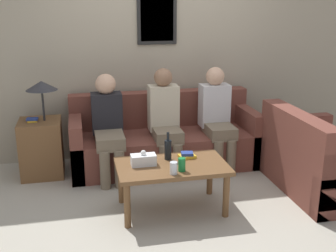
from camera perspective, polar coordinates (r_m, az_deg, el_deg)
The scene contains 14 objects.
ground_plane at distance 4.72m, azimuth 0.71°, elevation -7.29°, with size 16.00×16.00×0.00m, color #ADA899.
wall_back at distance 5.26m, azimuth -1.56°, elevation 9.99°, with size 9.00×0.08×2.60m.
couch_main at distance 5.07m, azimuth -0.54°, elevation -1.97°, with size 2.20×0.82×0.85m.
couch_side at distance 4.65m, azimuth 19.62°, elevation -4.73°, with size 0.82×1.28×0.85m.
coffee_table at distance 3.94m, azimuth 0.53°, elevation -6.09°, with size 1.03×0.61×0.46m.
side_table_with_lamp at distance 4.93m, azimuth -16.74°, elevation -2.24°, with size 0.46×0.46×1.08m.
wine_bottle at distance 4.01m, azimuth -0.00°, elevation -3.14°, with size 0.07×0.07×0.27m.
drinking_glass at distance 3.69m, azimuth 0.77°, elevation -5.72°, with size 0.07×0.07×0.11m.
book_stack at distance 4.08m, azimuth 2.60°, elevation -3.98°, with size 0.17×0.14×0.05m.
soda_can at distance 3.76m, azimuth 1.88°, elevation -5.24°, with size 0.07×0.07×0.12m.
tissue_box at distance 3.89m, azimuth -3.35°, elevation -4.57°, with size 0.23×0.12×0.15m.
person_left at distance 4.70m, azimuth -8.13°, elevation 0.46°, with size 0.34×0.67×1.14m.
person_middle at distance 4.79m, azimuth -0.40°, elevation 1.20°, with size 0.34×0.57×1.18m.
person_right at distance 4.97m, azimuth 6.64°, elevation 1.61°, with size 0.34×0.59×1.17m.
Camera 1 is at (-0.97, -4.20, 1.93)m, focal length 45.00 mm.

